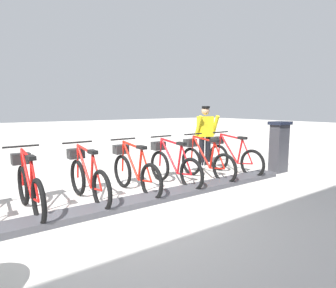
{
  "coord_description": "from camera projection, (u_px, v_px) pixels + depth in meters",
  "views": [
    {
      "loc": [
        -4.06,
        1.8,
        1.63
      ],
      "look_at": [
        0.5,
        -1.43,
        0.9
      ],
      "focal_mm": 30.18,
      "sensor_mm": 36.0,
      "label": 1
    }
  ],
  "objects": [
    {
      "name": "ground_plane",
      "position": [
        114.0,
        209.0,
        4.53
      ],
      "size": [
        60.0,
        60.0,
        0.0
      ],
      "primitive_type": "plane",
      "color": "beige"
    },
    {
      "name": "dock_rail_base",
      "position": [
        113.0,
        206.0,
        4.52
      ],
      "size": [
        0.44,
        8.1,
        0.1
      ],
      "primitive_type": "cube",
      "color": "#47474C",
      "rests_on": "ground"
    },
    {
      "name": "payment_kiosk",
      "position": [
        279.0,
        146.0,
        7.07
      ],
      "size": [
        0.36,
        0.52,
        1.28
      ],
      "color": "#38383D",
      "rests_on": "ground"
    },
    {
      "name": "bike_docked_0",
      "position": [
        232.0,
        156.0,
        6.95
      ],
      "size": [
        1.72,
        0.54,
        1.02
      ],
      "color": "black",
      "rests_on": "ground"
    },
    {
      "name": "bike_docked_1",
      "position": [
        205.0,
        160.0,
        6.43
      ],
      "size": [
        1.72,
        0.54,
        1.02
      ],
      "color": "black",
      "rests_on": "ground"
    },
    {
      "name": "bike_docked_2",
      "position": [
        172.0,
        165.0,
        5.91
      ],
      "size": [
        1.72,
        0.54,
        1.02
      ],
      "color": "black",
      "rests_on": "ground"
    },
    {
      "name": "bike_docked_3",
      "position": [
        134.0,
        171.0,
        5.39
      ],
      "size": [
        1.72,
        0.54,
        1.02
      ],
      "color": "black",
      "rests_on": "ground"
    },
    {
      "name": "bike_docked_4",
      "position": [
        87.0,
        177.0,
        4.87
      ],
      "size": [
        1.72,
        0.54,
        1.02
      ],
      "color": "black",
      "rests_on": "ground"
    },
    {
      "name": "bike_docked_5",
      "position": [
        29.0,
        186.0,
        4.34
      ],
      "size": [
        1.72,
        0.54,
        1.02
      ],
      "color": "black",
      "rests_on": "ground"
    },
    {
      "name": "worker_near_rack",
      "position": [
        205.0,
        133.0,
        7.84
      ],
      "size": [
        0.56,
        0.68,
        1.66
      ],
      "color": "white",
      "rests_on": "ground"
    }
  ]
}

